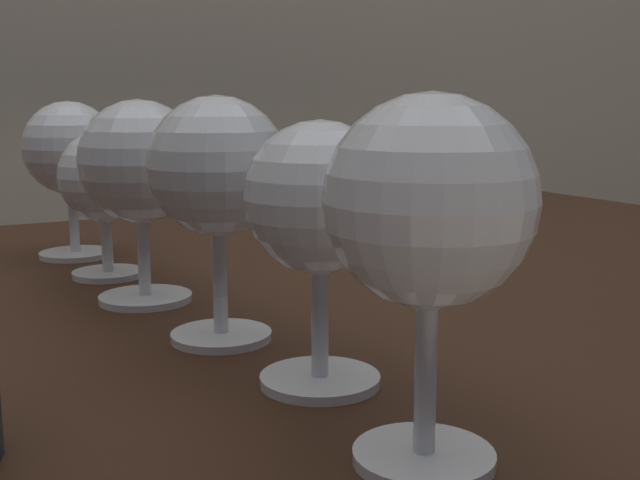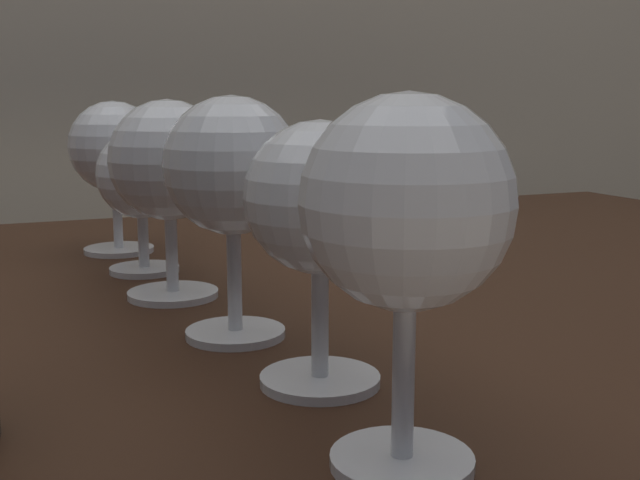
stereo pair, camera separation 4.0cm
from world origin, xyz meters
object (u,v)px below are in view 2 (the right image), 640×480
at_px(wine_glass_pinot, 169,165).
at_px(wine_glass_white, 114,149).
at_px(wine_glass_amber, 232,171).
at_px(wine_glass_empty, 141,179).
at_px(wine_glass_merlot, 320,206).
at_px(wine_glass_rose, 407,213).

distance_m(wine_glass_pinot, wine_glass_white, 0.20).
xyz_separation_m(wine_glass_amber, wine_glass_empty, (-0.02, 0.21, -0.02)).
bearing_deg(wine_glass_merlot, wine_glass_rose, -93.06).
bearing_deg(wine_glass_pinot, wine_glass_white, 93.19).
distance_m(wine_glass_rose, wine_glass_empty, 0.41).
height_order(wine_glass_amber, wine_glass_pinot, wine_glass_amber).
xyz_separation_m(wine_glass_merlot, wine_glass_white, (-0.04, 0.41, 0.01)).
distance_m(wine_glass_merlot, wine_glass_pinot, 0.21).
distance_m(wine_glass_empty, wine_glass_white, 0.10).
height_order(wine_glass_rose, wine_glass_merlot, wine_glass_rose).
xyz_separation_m(wine_glass_rose, wine_glass_pinot, (-0.03, 0.31, -0.00)).
bearing_deg(wine_glass_rose, wine_glass_amber, 93.40).
bearing_deg(wine_glass_empty, wine_glass_merlot, -83.36).
bearing_deg(wine_glass_empty, wine_glass_white, 93.80).
distance_m(wine_glass_rose, wine_glass_amber, 0.20).
distance_m(wine_glass_pinot, wine_glass_empty, 0.10).
xyz_separation_m(wine_glass_amber, wine_glass_white, (-0.03, 0.31, -0.00)).
xyz_separation_m(wine_glass_pinot, wine_glass_white, (-0.01, 0.19, 0.00)).
xyz_separation_m(wine_glass_rose, wine_glass_white, (-0.04, 0.51, -0.00)).
height_order(wine_glass_rose, wine_glass_amber, same).
distance_m(wine_glass_rose, wine_glass_white, 0.51).
distance_m(wine_glass_amber, wine_glass_white, 0.31).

